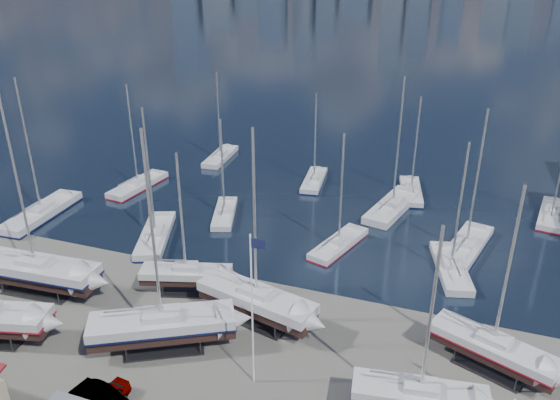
% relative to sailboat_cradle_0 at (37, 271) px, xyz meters
% --- Properties ---
extents(ground, '(1400.00, 1400.00, 0.00)m').
position_rel_sailboat_cradle_0_xyz_m(ground, '(20.09, -1.36, -2.24)').
color(ground, '#605E59').
rests_on(ground, ground).
extents(water, '(1400.00, 600.00, 0.40)m').
position_rel_sailboat_cradle_0_xyz_m(water, '(20.09, 308.64, -2.39)').
color(water, '#1A263B').
rests_on(water, ground).
extents(sailboat_cradle_0, '(12.28, 4.19, 19.26)m').
position_rel_sailboat_cradle_0_xyz_m(sailboat_cradle_0, '(0.00, 0.00, 0.00)').
color(sailboat_cradle_0, '#2D2D33').
rests_on(sailboat_cradle_0, ground).
extents(sailboat_cradle_2, '(8.65, 4.63, 13.78)m').
position_rel_sailboat_cradle_0_xyz_m(sailboat_cradle_2, '(13.10, 4.47, -0.28)').
color(sailboat_cradle_2, '#2D2D33').
rests_on(sailboat_cradle_2, ground).
extents(sailboat_cradle_3, '(11.58, 8.33, 18.32)m').
position_rel_sailboat_cradle_0_xyz_m(sailboat_cradle_3, '(15.16, -3.17, -0.05)').
color(sailboat_cradle_3, '#2D2D33').
rests_on(sailboat_cradle_3, ground).
extents(sailboat_cradle_4, '(11.07, 5.39, 17.31)m').
position_rel_sailboat_cradle_0_xyz_m(sailboat_cradle_4, '(20.84, 2.56, -0.10)').
color(sailboat_cradle_4, '#2D2D33').
rests_on(sailboat_cradle_4, ground).
extents(sailboat_cradle_5, '(9.34, 3.79, 14.77)m').
position_rel_sailboat_cradle_0_xyz_m(sailboat_cradle_5, '(35.15, -3.86, -0.23)').
color(sailboat_cradle_5, '#2D2D33').
rests_on(sailboat_cradle_5, ground).
extents(sailboat_cradle_6, '(9.72, 5.99, 15.29)m').
position_rel_sailboat_cradle_0_xyz_m(sailboat_cradle_6, '(39.72, 2.87, -0.21)').
color(sailboat_cradle_6, '#2D2D33').
rests_on(sailboat_cradle_6, ground).
extents(sailboat_moored_0, '(3.92, 11.89, 17.53)m').
position_rel_sailboat_cradle_0_xyz_m(sailboat_moored_0, '(-11.13, 12.89, -1.93)').
color(sailboat_moored_0, black).
rests_on(sailboat_moored_0, water).
extents(sailboat_moored_1, '(3.84, 10.11, 14.75)m').
position_rel_sailboat_cradle_0_xyz_m(sailboat_moored_1, '(-5.11, 24.31, -1.93)').
color(sailboat_moored_1, black).
rests_on(sailboat_moored_1, water).
extents(sailboat_moored_2, '(3.30, 9.44, 14.00)m').
position_rel_sailboat_cradle_0_xyz_m(sailboat_moored_2, '(0.53, 38.30, -1.92)').
color(sailboat_moored_2, black).
rests_on(sailboat_moored_2, water).
extents(sailboat_moored_3, '(6.48, 10.82, 15.65)m').
position_rel_sailboat_cradle_0_xyz_m(sailboat_moored_3, '(4.81, 12.48, -1.93)').
color(sailboat_moored_3, black).
rests_on(sailboat_moored_3, water).
extents(sailboat_moored_4, '(4.91, 8.70, 12.66)m').
position_rel_sailboat_cradle_0_xyz_m(sailboat_moored_4, '(9.59, 20.26, -1.92)').
color(sailboat_moored_4, black).
rests_on(sailboat_moored_4, water).
extents(sailboat_moored_5, '(3.49, 9.03, 13.16)m').
position_rel_sailboat_cradle_0_xyz_m(sailboat_moored_5, '(16.79, 33.93, -1.93)').
color(sailboat_moored_5, black).
rests_on(sailboat_moored_5, water).
extents(sailboat_moored_6, '(4.95, 9.30, 13.39)m').
position_rel_sailboat_cradle_0_xyz_m(sailboat_moored_6, '(24.36, 17.48, -1.93)').
color(sailboat_moored_6, black).
rests_on(sailboat_moored_6, water).
extents(sailboat_moored_7, '(5.68, 11.86, 17.26)m').
position_rel_sailboat_cradle_0_xyz_m(sailboat_moored_7, '(28.35, 28.79, -1.92)').
color(sailboat_moored_7, black).
rests_on(sailboat_moored_7, water).
extents(sailboat_moored_8, '(4.23, 9.45, 13.66)m').
position_rel_sailboat_cradle_0_xyz_m(sailboat_moored_8, '(29.86, 34.48, -1.93)').
color(sailboat_moored_8, black).
rests_on(sailboat_moored_8, water).
extents(sailboat_moored_9, '(4.93, 9.74, 14.16)m').
position_rel_sailboat_cradle_0_xyz_m(sailboat_moored_9, '(36.04, 16.42, -1.92)').
color(sailboat_moored_9, black).
rests_on(sailboat_moored_9, water).
extents(sailboat_moored_10, '(5.58, 11.27, 16.24)m').
position_rel_sailboat_cradle_0_xyz_m(sailboat_moored_10, '(37.30, 21.25, -1.93)').
color(sailboat_moored_10, black).
rests_on(sailboat_moored_10, water).
extents(sailboat_moored_11, '(4.07, 9.58, 13.87)m').
position_rel_sailboat_cradle_0_xyz_m(sailboat_moored_11, '(46.59, 33.09, -1.93)').
color(sailboat_moored_11, black).
rests_on(sailboat_moored_11, water).
extents(flagpole, '(1.09, 0.12, 12.34)m').
position_rel_sailboat_cradle_0_xyz_m(flagpole, '(23.44, -4.32, 4.89)').
color(flagpole, white).
rests_on(flagpole, ground).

